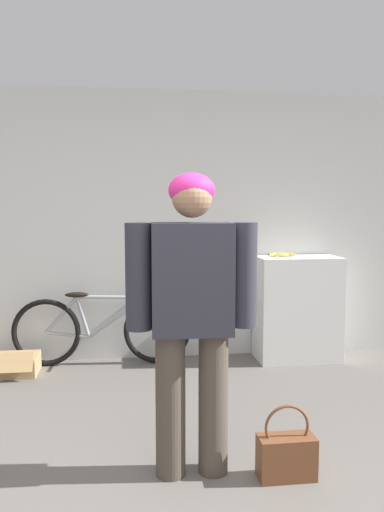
% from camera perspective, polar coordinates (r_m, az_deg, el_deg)
% --- Properties ---
extents(wall_back, '(8.00, 0.07, 2.60)m').
position_cam_1_polar(wall_back, '(4.89, -3.08, 3.42)').
color(wall_back, silver).
rests_on(wall_back, ground_plane).
extents(side_shelf, '(0.79, 0.43, 1.01)m').
position_cam_1_polar(side_shelf, '(4.99, 11.93, -5.87)').
color(side_shelf, white).
rests_on(side_shelf, ground_plane).
extents(person, '(0.72, 0.26, 1.68)m').
position_cam_1_polar(person, '(2.73, -0.00, -5.52)').
color(person, '#4C4238').
rests_on(person, ground_plane).
extents(bicycle, '(1.67, 0.46, 0.71)m').
position_cam_1_polar(bicycle, '(4.82, -10.26, -8.22)').
color(bicycle, black).
rests_on(bicycle, ground_plane).
extents(banana, '(0.28, 0.08, 0.04)m').
position_cam_1_polar(banana, '(4.89, 10.19, 0.16)').
color(banana, '#EAD64C').
rests_on(banana, side_shelf).
extents(handbag, '(0.32, 0.15, 0.42)m').
position_cam_1_polar(handbag, '(3.01, 10.74, -21.41)').
color(handbag, brown).
rests_on(handbag, ground_plane).
extents(cardboard_box, '(0.46, 0.40, 0.23)m').
position_cam_1_polar(cardboard_box, '(4.83, -19.90, -11.61)').
color(cardboard_box, tan).
rests_on(cardboard_box, ground_plane).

